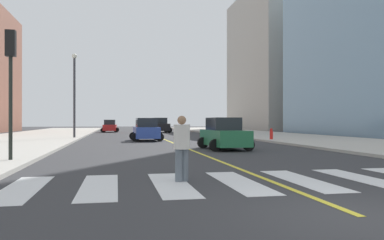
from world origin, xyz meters
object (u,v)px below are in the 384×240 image
Objects in this scene: pedestrian_crossing at (182,145)px; street_lamp at (74,88)px; traffic_light_far_corner at (11,69)px; fire_hydrant at (271,134)px; car_red_second at (110,126)px; car_black_nearest at (160,126)px; car_green_third at (224,135)px; car_blue_fourth at (146,130)px.

pedestrian_crossing is 26.90m from street_lamp.
fire_hydrant is (16.17, 13.74, -3.03)m from traffic_light_far_corner.
pedestrian_crossing is at bearing -84.26° from car_red_second.
traffic_light_far_corner is 8.40m from pedestrian_crossing.
car_red_second is at bearing -23.40° from car_black_nearest.
car_green_third is 10.21m from fire_hydrant.
car_black_nearest is 5.30× the size of fire_hydrant.
fire_hydrant is (9.84, -2.52, -0.29)m from car_blue_fourth.
car_green_third reaches higher than fire_hydrant.
fire_hydrant is at bearing -15.52° from car_blue_fourth.
car_green_third is 11.25m from car_blue_fourth.
car_red_second is at bearing 115.33° from fire_hydrant.
car_green_third is at bearing -127.26° from fire_hydrant.
traffic_light_far_corner reaches higher than car_red_second.
car_blue_fourth is (-3.66, 10.64, 0.02)m from car_green_third.
car_red_second is 25.49m from car_blue_fourth.
car_black_nearest is 21.14m from street_lamp.
car_black_nearest is 33.31m from car_green_third.
traffic_light_far_corner reaches higher than car_blue_fourth.
car_black_nearest is 0.96× the size of traffic_light_far_corner.
pedestrian_crossing is (2.67, -47.14, 0.13)m from car_red_second.
car_green_third is at bearing -72.17° from car_blue_fourth.
car_red_second reaches higher than pedestrian_crossing.
pedestrian_crossing is (5.68, -5.60, -2.64)m from traffic_light_far_corner.
car_blue_fourth is 0.56× the size of street_lamp.
pedestrian_crossing is (-0.65, -21.86, 0.10)m from car_blue_fourth.
fire_hydrant is at bearing 39.06° from pedestrian_crossing.
fire_hydrant is at bearing 101.13° from car_black_nearest.
car_blue_fourth is at bearing -80.01° from car_red_second.
fire_hydrant is (6.23, -25.19, -0.39)m from car_black_nearest.
pedestrian_crossing is (-4.31, -11.22, 0.12)m from car_green_third.
car_blue_fourth is (-3.61, -22.67, -0.10)m from car_black_nearest.
traffic_light_far_corner is at bearing -139.65° from fire_hydrant.
traffic_light_far_corner is 21.43m from fire_hydrant.
car_red_second is 0.54× the size of street_lamp.
car_black_nearest is 40.26m from traffic_light_far_corner.
traffic_light_far_corner is at bearing 26.49° from car_green_third.
car_green_third is at bearing 29.34° from traffic_light_far_corner.
street_lamp is at bearing -95.02° from car_red_second.
street_lamp is at bearing -59.59° from car_green_third.
car_black_nearest is at bearing 62.23° from street_lamp.
traffic_light_far_corner is 0.66× the size of street_lamp.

